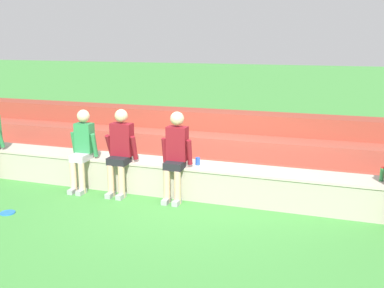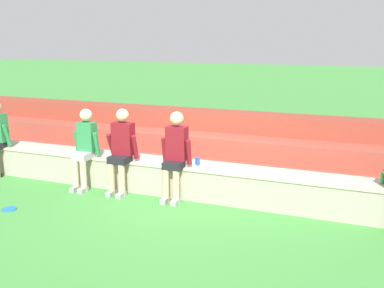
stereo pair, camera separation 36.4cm
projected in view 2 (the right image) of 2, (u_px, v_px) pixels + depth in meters
name	position (u px, v px, depth m)	size (l,w,h in m)	color
ground_plane	(178.00, 200.00, 7.33)	(80.00, 80.00, 0.00)	#428E3D
stone_seating_wall	(185.00, 178.00, 7.52)	(9.26, 0.61, 0.56)	#A8A08E
brick_bleachers	(213.00, 149.00, 8.87)	(12.68, 1.81, 1.15)	#9B4535
person_left_of_center	(85.00, 146.00, 7.75)	(0.48, 0.55, 1.42)	beige
person_center	(121.00, 148.00, 7.51)	(0.55, 0.53, 1.46)	#DBAD89
person_right_of_center	(175.00, 153.00, 7.17)	(0.51, 0.52, 1.47)	#DBAD89
water_bottle_mid_left	(383.00, 177.00, 6.36)	(0.06, 0.06, 0.22)	green
water_bottle_center_gap	(166.00, 153.00, 7.61)	(0.07, 0.07, 0.26)	silver
plastic_cup_right_end	(198.00, 161.00, 7.33)	(0.08, 0.08, 0.13)	blue
frisbee	(9.00, 209.00, 6.89)	(0.22, 0.22, 0.02)	blue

